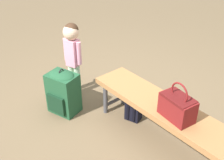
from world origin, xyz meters
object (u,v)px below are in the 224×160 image
(backpack_small, at_px, (134,109))
(backpack_large, at_px, (63,91))
(handbag, at_px, (177,106))
(park_bench, at_px, (161,108))
(child_standing, at_px, (72,48))

(backpack_small, bearing_deg, backpack_large, 44.05)
(backpack_small, bearing_deg, handbag, 176.99)
(park_bench, bearing_deg, child_standing, 12.12)
(child_standing, height_order, backpack_small, child_standing)
(child_standing, xyz_separation_m, backpack_large, (-0.29, 0.30, -0.35))
(backpack_large, bearing_deg, park_bench, -149.89)
(handbag, bearing_deg, backpack_small, -3.01)
(child_standing, bearing_deg, backpack_large, 133.49)
(handbag, relative_size, backpack_small, 1.30)
(park_bench, distance_m, child_standing, 1.33)
(park_bench, xyz_separation_m, child_standing, (1.28, 0.27, 0.24))
(park_bench, relative_size, child_standing, 1.73)
(backpack_small, bearing_deg, child_standing, 17.06)
(park_bench, height_order, backpack_large, backpack_large)
(child_standing, height_order, backpack_large, child_standing)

